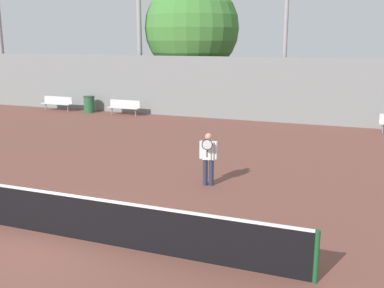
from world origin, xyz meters
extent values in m
plane|color=brown|center=(0.00, 0.00, 0.00)|extent=(100.00, 100.00, 0.00)
cylinder|color=#195128|center=(5.47, 0.00, 0.49)|extent=(0.09, 0.09, 0.99)
cube|color=black|center=(0.00, 0.00, 0.47)|extent=(10.85, 0.03, 0.94)
cube|color=white|center=(0.00, 0.00, 0.96)|extent=(10.85, 0.04, 0.05)
cylinder|color=#282D47|center=(1.86, 4.45, 0.39)|extent=(0.14, 0.14, 0.78)
cylinder|color=#282D47|center=(2.03, 4.48, 0.39)|extent=(0.14, 0.14, 0.78)
cube|color=white|center=(1.95, 4.47, 1.05)|extent=(0.35, 0.26, 0.54)
cylinder|color=white|center=(1.74, 4.42, 1.06)|extent=(0.10, 0.10, 0.52)
cylinder|color=white|center=(2.15, 4.51, 1.06)|extent=(0.10, 0.10, 0.52)
sphere|color=tan|center=(1.95, 4.47, 1.45)|extent=(0.20, 0.20, 0.20)
cylinder|color=black|center=(2.00, 4.19, 1.03)|extent=(0.03, 0.03, 0.22)
torus|color=black|center=(2.00, 4.19, 1.28)|extent=(0.31, 0.08, 0.31)
cylinder|color=silver|center=(2.00, 4.19, 1.28)|extent=(0.26, 0.06, 0.27)
cube|color=silver|center=(-11.17, 14.55, 0.44)|extent=(1.98, 0.40, 0.04)
cylinder|color=gray|center=(-11.96, 14.55, 0.21)|extent=(0.06, 0.06, 0.42)
cylinder|color=gray|center=(-10.37, 14.55, 0.21)|extent=(0.06, 0.06, 0.42)
cube|color=silver|center=(-11.17, 14.73, 0.66)|extent=(1.98, 0.04, 0.40)
cube|color=silver|center=(-6.59, 14.55, 0.44)|extent=(1.89, 0.40, 0.04)
cylinder|color=gray|center=(-7.35, 14.55, 0.21)|extent=(0.06, 0.06, 0.42)
cylinder|color=gray|center=(-5.84, 14.55, 0.21)|extent=(0.06, 0.06, 0.42)
cube|color=silver|center=(-6.59, 14.73, 0.66)|extent=(1.89, 0.04, 0.40)
cylinder|color=gray|center=(6.91, 14.55, 0.21)|extent=(0.06, 0.06, 0.42)
cylinder|color=#939399|center=(2.03, 15.97, 5.58)|extent=(0.23, 0.23, 11.17)
cylinder|color=#939399|center=(-6.26, 16.04, 5.88)|extent=(0.27, 0.27, 11.76)
cylinder|color=#939399|center=(-16.26, 15.87, 4.55)|extent=(0.31, 0.31, 9.09)
cylinder|color=#235B33|center=(-9.03, 14.82, 0.46)|extent=(0.62, 0.62, 0.92)
cylinder|color=#333338|center=(-9.03, 14.82, 0.94)|extent=(0.65, 0.65, 0.04)
cube|color=gray|center=(0.00, 15.57, 1.66)|extent=(34.05, 0.06, 3.31)
cylinder|color=brown|center=(-3.85, 18.10, 1.31)|extent=(0.39, 0.39, 2.62)
sphere|color=#428438|center=(-3.85, 18.10, 4.84)|extent=(5.56, 5.56, 5.56)
camera|label=1|loc=(6.03, -7.40, 4.14)|focal=42.00mm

